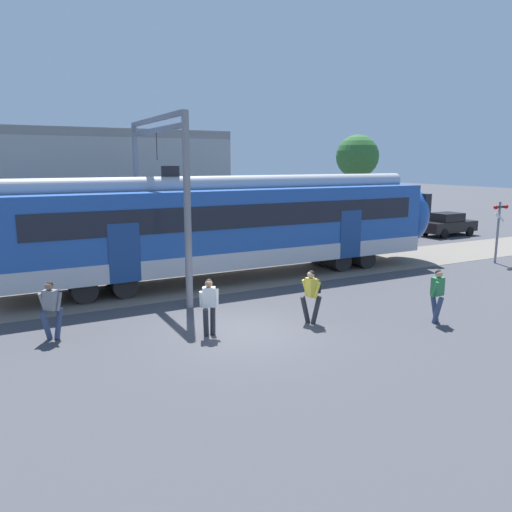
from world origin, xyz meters
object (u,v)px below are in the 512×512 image
Objects in this scene: pedestrian_white at (209,303)px; crossing_signal at (499,222)px; pedestrian_green at (437,292)px; parked_car_red at (382,228)px; parked_car_black at (448,224)px; pedestrian_yellow at (312,292)px; pedestrian_grey at (51,305)px; commuter_train at (8,240)px.

pedestrian_white is 16.70m from crossing_signal.
pedestrian_green is 16.39m from parked_car_red.
pedestrian_green is at bearing -139.37° from parked_car_black.
pedestrian_yellow is at bearing 153.51° from pedestrian_green.
pedestrian_white is at bearing 172.45° from pedestrian_yellow.
crossing_signal is at bearing 3.68° from pedestrian_grey.
pedestrian_yellow is at bearing -138.65° from parked_car_red.
parked_car_black is (14.98, 12.85, -0.18)m from pedestrian_green.
commuter_train is at bearing 128.16° from pedestrian_white.
pedestrian_white is at bearing -24.02° from pedestrian_grey.
pedestrian_grey is 7.50m from pedestrian_yellow.
pedestrian_white is 3.22m from pedestrian_yellow.
pedestrian_yellow is at bearing -148.88° from parked_car_black.
parked_car_red is 1.36× the size of crossing_signal.
pedestrian_yellow is 3.86m from pedestrian_green.
parked_car_black is (18.43, 11.13, -0.21)m from pedestrian_yellow.
pedestrian_white is 0.41× the size of parked_car_black.
pedestrian_white is 0.56× the size of crossing_signal.
pedestrian_yellow is 21.53m from parked_car_black.
parked_car_red is at bearing 41.35° from pedestrian_yellow.
commuter_train reaches higher than parked_car_black.
crossing_signal reaches higher than parked_car_red.
pedestrian_yellow is 0.41× the size of parked_car_black.
pedestrian_white is (4.82, -6.14, -1.29)m from commuter_train.
pedestrian_green is 0.41× the size of parked_car_red.
pedestrian_yellow is at bearing -7.55° from pedestrian_white.
crossing_signal is at bearing 10.65° from pedestrian_white.
commuter_train is 22.83× the size of pedestrian_yellow.
pedestrian_green reaches higher than parked_car_black.
pedestrian_yellow is at bearing -165.12° from crossing_signal.
pedestrian_grey is at bearing 162.98° from pedestrian_yellow.
pedestrian_grey is 27.11m from parked_car_black.
commuter_train is 14.21m from pedestrian_green.
pedestrian_yellow is (3.19, -0.42, 0.03)m from pedestrian_white.
parked_car_black is at bearing 19.23° from pedestrian_grey.
commuter_train reaches higher than pedestrian_grey.
pedestrian_yellow is 13.68m from crossing_signal.
commuter_train reaches higher than crossing_signal.
pedestrian_green is 19.73m from parked_car_black.
pedestrian_yellow is 17.45m from parked_car_red.
pedestrian_white is 1.00× the size of pedestrian_yellow.
parked_car_red is (16.29, 11.11, -0.18)m from pedestrian_white.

